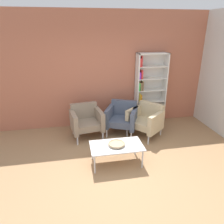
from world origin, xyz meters
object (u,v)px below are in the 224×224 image
armchair_by_bookshelf (86,120)px  armchair_corner_red (122,117)px  bookshelf_tall (148,90)px  decorative_bowl (117,144)px  armchair_near_window (146,119)px  coffee_table_low (117,147)px

armchair_by_bookshelf → armchair_corner_red: same height
bookshelf_tall → armchair_corner_red: bearing=-149.7°
bookshelf_tall → armchair_by_bookshelf: 1.84m
bookshelf_tall → decorative_bowl: (-1.22, -1.76, -0.50)m
bookshelf_tall → armchair_corner_red: bookshelf_tall is taller
decorative_bowl → armchair_near_window: (0.95, 1.04, -0.02)m
coffee_table_low → armchair_by_bookshelf: (-0.48, 1.25, 0.05)m
bookshelf_tall → armchair_corner_red: (-0.81, -0.47, -0.52)m
decorative_bowl → coffee_table_low: bearing=-104.0°
armchair_corner_red → coffee_table_low: bearing=-82.4°
armchair_near_window → decorative_bowl: bearing=-81.5°
coffee_table_low → armchair_corner_red: (0.41, 1.29, 0.05)m
coffee_table_low → decorative_bowl: size_ratio=3.12×
decorative_bowl → armchair_near_window: 1.41m
armchair_by_bookshelf → armchair_corner_red: (0.89, 0.03, 0.00)m
coffee_table_low → armchair_by_bookshelf: bearing=110.9°
decorative_bowl → armchair_near_window: size_ratio=0.34×
decorative_bowl → armchair_near_window: armchair_near_window is taller
decorative_bowl → armchair_by_bookshelf: bearing=110.9°
bookshelf_tall → armchair_near_window: 0.92m
bookshelf_tall → decorative_bowl: size_ratio=5.94×
coffee_table_low → decorative_bowl: decorative_bowl is taller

